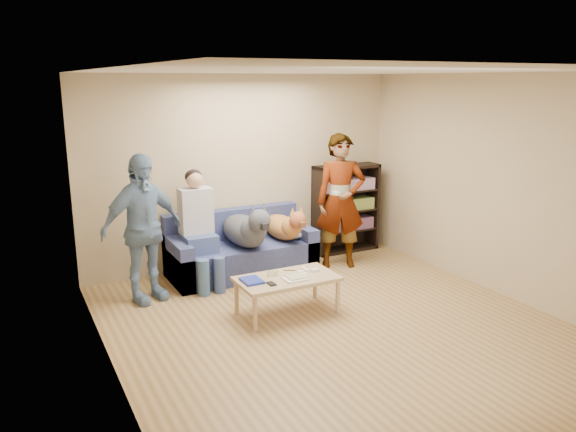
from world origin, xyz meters
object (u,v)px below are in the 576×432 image
sofa (240,253)px  coffee_table (287,281)px  person_standing_left (142,229)px  notebook_blue (252,281)px  dog_gray (247,229)px  person_standing_right (341,201)px  bookshelf (345,206)px  camera_silver (272,273)px  person_seated (199,224)px  dog_tan (285,226)px

sofa → coffee_table: sofa is taller
person_standing_left → coffee_table: size_ratio=1.57×
notebook_blue → dog_gray: dog_gray is taller
person_standing_right → bookshelf: 0.77m
person_standing_right → camera_silver: 1.88m
person_standing_left → coffee_table: bearing=-58.5°
notebook_blue → camera_silver: size_ratio=2.36×
dog_gray → sofa: bearing=91.0°
person_seated → camera_silver: bearing=-70.9°
person_standing_left → notebook_blue: person_standing_left is taller
coffee_table → person_seated: bearing=112.0°
person_standing_left → camera_silver: 1.59m
camera_silver → dog_gray: dog_gray is taller
person_standing_right → dog_gray: size_ratio=1.44×
person_standing_right → coffee_table: bearing=-118.5°
notebook_blue → person_seated: size_ratio=0.18×
person_standing_left → dog_gray: size_ratio=1.37×
sofa → coffee_table: (-0.06, -1.47, 0.09)m
notebook_blue → camera_silver: (0.28, 0.07, 0.01)m
person_standing_right → dog_gray: (-1.34, 0.12, -0.26)m
coffee_table → notebook_blue: bearing=172.9°
sofa → dog_gray: bearing=-89.0°
notebook_blue → dog_gray: size_ratio=0.21×
camera_silver → bookshelf: 2.55m
person_standing_left → sofa: person_standing_left is taller
camera_silver → coffee_table: camera_silver is taller
camera_silver → bookshelf: (1.98, 1.58, 0.23)m
person_standing_right → person_seated: person_standing_right is taller
dog_tan → person_standing_right: bearing=-13.4°
person_seated → person_standing_right: bearing=-6.3°
person_standing_right → person_standing_left: (-2.69, -0.03, -0.05)m
person_standing_right → bookshelf: (0.46, 0.58, -0.23)m
camera_silver → sofa: bearing=82.5°
camera_silver → sofa: 1.37m
camera_silver → person_seated: size_ratio=0.07×
dog_gray → coffee_table: (-0.06, -1.25, -0.28)m
dog_tan → bookshelf: 1.28m
sofa → dog_gray: size_ratio=1.50×
sofa → person_seated: size_ratio=1.29×
person_standing_left → bookshelf: person_standing_left is taller
camera_silver → dog_tan: 1.42m
camera_silver → dog_gray: (0.18, 1.13, 0.21)m
dog_gray → dog_tan: 0.58m
dog_gray → bookshelf: bearing=14.3°
person_seated → bookshelf: bearing=8.5°
person_standing_right → sofa: size_ratio=0.96×
bookshelf → person_seated: bearing=-171.5°
person_seated → notebook_blue: bearing=-83.7°
person_standing_right → notebook_blue: (-1.80, -1.08, -0.48)m
coffee_table → bookshelf: size_ratio=0.85×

